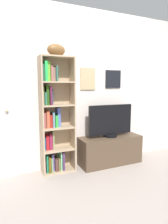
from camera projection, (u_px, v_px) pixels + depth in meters
The scene contains 6 objects.
ground at pixel (120, 200), 2.20m from camera, with size 5.20×5.20×0.04m, color gray.
back_wall at pixel (81, 89), 3.06m from camera, with size 4.80×0.08×2.45m.
bookshelf at pixel (54, 119), 2.80m from camera, with size 0.48×0.25×1.68m.
football at pixel (56, 50), 2.66m from camera, with size 0.27×0.16×0.16m, color brown.
tv_stand at pixel (110, 150), 3.16m from camera, with size 1.03×0.38×0.45m.
television at pixel (111, 121), 3.09m from camera, with size 0.77×0.22×0.52m.
Camera 1 is at (-1.20, -1.70, 1.28)m, focal length 30.82 mm.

